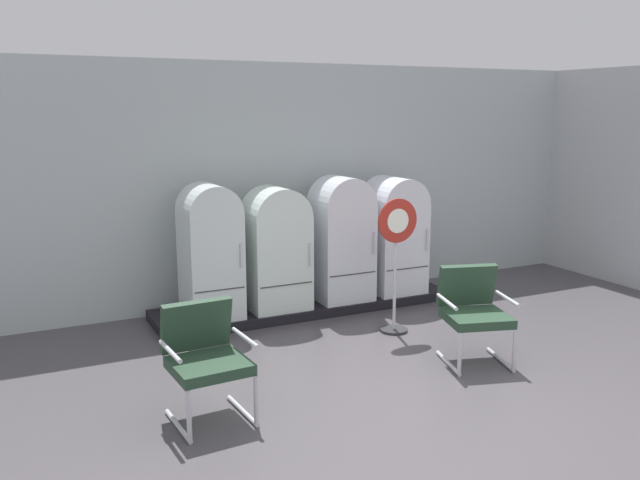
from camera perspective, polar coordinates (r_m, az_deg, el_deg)
The scene contains 11 objects.
ground at distance 6.13m, azimuth 11.16°, elevation -13.59°, with size 12.00×10.00×0.05m, color #494549.
back_wall at distance 8.80m, azimuth -2.99°, elevation 4.95°, with size 11.76×0.12×3.09m.
side_wall_right at distance 10.65m, azimuth 23.61°, elevation 5.00°, with size 0.16×2.20×3.09m.
display_plinth at distance 8.53m, azimuth -1.20°, elevation -5.55°, with size 3.86×0.95×0.12m, color black.
refrigerator_0 at distance 7.78m, azimuth -9.39°, elevation -0.60°, with size 0.63×0.68×1.56m.
refrigerator_1 at distance 8.03m, azimuth -3.78°, elevation -0.45°, with size 0.72×0.64×1.49m.
refrigerator_2 at distance 8.39m, azimuth 1.86°, elevation 0.43°, with size 0.69×0.64×1.57m.
refrigerator_3 at distance 8.83m, azimuth 6.34°, elevation 0.74°, with size 0.68×0.72×1.53m.
armchair_left at distance 5.60m, azimuth -9.82°, elevation -9.59°, with size 0.70×0.71×0.96m.
armchair_right at distance 6.89m, azimuth 13.01°, elevation -5.72°, with size 0.78×0.81×0.96m.
sign_stand at distance 7.54m, azimuth 6.52°, elevation -2.07°, with size 0.50×0.32×1.54m.
Camera 1 is at (-3.43, -4.39, 2.53)m, focal length 37.32 mm.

